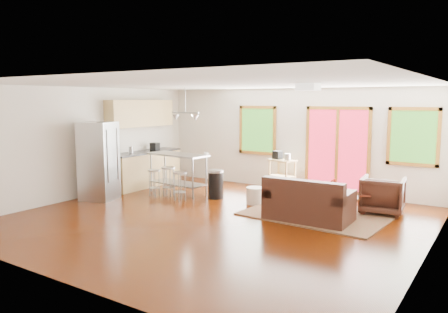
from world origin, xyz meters
The scene contains 28 objects.
floor centered at (0.00, 0.00, -0.01)m, with size 7.50×7.00×0.02m, color #330F00.
ceiling centered at (0.00, 0.00, 2.61)m, with size 7.50×7.00×0.02m, color white.
back_wall centered at (0.00, 3.51, 1.30)m, with size 7.50×0.02×2.60m, color beige.
left_wall centered at (-3.76, 0.00, 1.30)m, with size 0.02×7.00×2.60m, color beige.
right_wall centered at (3.76, 0.00, 1.30)m, with size 0.02×7.00×2.60m, color beige.
front_wall centered at (0.00, -3.51, 1.30)m, with size 7.50×0.02×2.60m, color beige.
window_left centered at (-1.00, 3.46, 1.50)m, with size 1.10×0.05×1.30m.
french_doors centered at (1.20, 3.46, 1.10)m, with size 1.60×0.05×2.10m.
window_right centered at (2.90, 3.46, 1.50)m, with size 1.10×0.05×1.30m.
rug centered at (1.53, 1.45, 0.01)m, with size 2.72×2.09×0.03m, color #4F653C.
loveseat centered at (1.54, 0.87, 0.33)m, with size 1.60×0.92×0.85m.
coffee_table centered at (1.82, 1.81, 0.31)m, with size 0.94×0.62×0.36m.
armchair centered at (2.59, 2.22, 0.42)m, with size 0.81×0.76×0.84m, color black.
ottoman centered at (1.24, 2.16, 0.20)m, with size 0.59×0.59×0.39m, color black.
pouf centered at (0.01, 1.57, 0.18)m, with size 0.42×0.42×0.37m, color beige.
vase centered at (1.72, 1.79, 0.51)m, with size 0.18×0.18×0.30m.
book centered at (2.26, 1.87, 0.54)m, with size 0.21×0.03×0.28m, color maroon.
cabinets centered at (-3.49, 1.70, 0.93)m, with size 0.64×2.24×2.30m.
refrigerator centered at (-3.24, -0.03, 0.90)m, with size 0.90×0.88×1.80m.
island centered at (-2.11, 1.45, 0.68)m, with size 1.62×0.77×0.99m.
cup centered at (-1.43, 1.69, 1.01)m, with size 0.12×0.09×0.12m, color white.
bar_stool_a centered at (-2.43, 0.93, 0.48)m, with size 0.33×0.33×0.64m.
bar_stool_b centered at (-2.12, 1.09, 0.53)m, with size 0.41×0.41×0.71m.
bar_stool_c centered at (-1.58, 0.86, 0.50)m, with size 0.40×0.40×0.67m.
trash_can centered at (-1.03, 1.52, 0.34)m, with size 0.48×0.48×0.67m.
kitchen_cart centered at (-0.13, 3.18, 0.69)m, with size 0.75×0.59×1.01m.
ceiling_flush centered at (1.60, 0.60, 2.53)m, with size 0.35×0.35×0.12m, color white.
pendant_light centered at (-1.90, 1.50, 1.90)m, with size 0.80×0.18×0.79m.
Camera 1 is at (4.65, -6.80, 2.30)m, focal length 35.00 mm.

